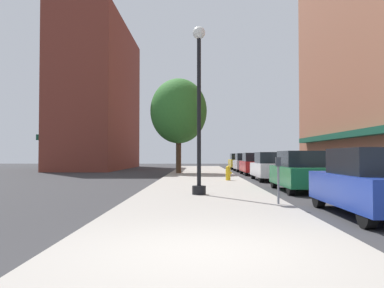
% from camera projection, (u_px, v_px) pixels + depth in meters
% --- Properties ---
extents(ground_plane, '(90.00, 90.00, 0.00)m').
position_uv_depth(ground_plane, '(268.00, 180.00, 23.50)').
color(ground_plane, '#2D2D30').
extents(sidewalk_slab, '(4.80, 50.00, 0.12)m').
position_uv_depth(sidewalk_slab, '(202.00, 178.00, 24.57)').
color(sidewalk_slab, gray).
rests_on(sidewalk_slab, ground).
extents(building_far_background, '(6.80, 18.00, 15.54)m').
position_uv_depth(building_far_background, '(100.00, 98.00, 42.97)').
color(building_far_background, brown).
rests_on(building_far_background, ground).
extents(lamppost, '(0.48, 0.48, 5.90)m').
position_uv_depth(lamppost, '(199.00, 106.00, 13.76)').
color(lamppost, black).
rests_on(lamppost, sidewalk_slab).
extents(fire_hydrant, '(0.33, 0.26, 0.79)m').
position_uv_depth(fire_hydrant, '(228.00, 173.00, 21.36)').
color(fire_hydrant, gold).
rests_on(fire_hydrant, sidewalk_slab).
extents(parking_meter_near, '(0.14, 0.09, 1.31)m').
position_uv_depth(parking_meter_near, '(278.00, 174.00, 11.02)').
color(parking_meter_near, slate).
rests_on(parking_meter_near, sidewalk_slab).
extents(tree_near, '(4.34, 4.34, 7.27)m').
position_uv_depth(tree_near, '(179.00, 111.00, 30.22)').
color(tree_near, '#422D1E').
rests_on(tree_near, sidewalk_slab).
extents(car_blue, '(1.80, 4.30, 1.66)m').
position_uv_depth(car_blue, '(372.00, 183.00, 9.49)').
color(car_blue, black).
rests_on(car_blue, ground).
extents(car_green, '(1.80, 4.30, 1.66)m').
position_uv_depth(car_green, '(301.00, 172.00, 16.05)').
color(car_green, black).
rests_on(car_green, ground).
extents(car_white, '(1.80, 4.30, 1.66)m').
position_uv_depth(car_white, '(270.00, 167.00, 22.91)').
color(car_white, black).
rests_on(car_white, ground).
extents(car_red, '(1.80, 4.30, 1.66)m').
position_uv_depth(car_red, '(254.00, 164.00, 29.53)').
color(car_red, black).
rests_on(car_red, ground).
extents(car_silver, '(1.80, 4.30, 1.66)m').
position_uv_depth(car_silver, '(245.00, 163.00, 35.61)').
color(car_silver, black).
rests_on(car_silver, ground).
extents(car_yellow, '(1.80, 4.30, 1.66)m').
position_uv_depth(car_yellow, '(238.00, 162.00, 41.63)').
color(car_yellow, black).
rests_on(car_yellow, ground).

